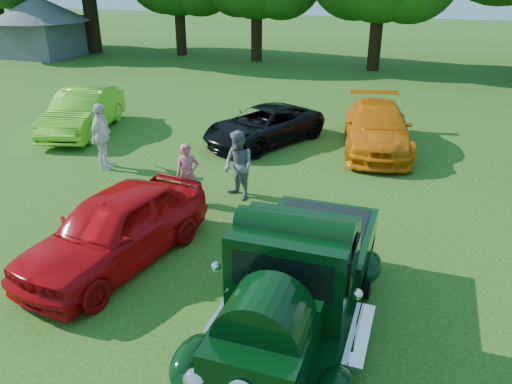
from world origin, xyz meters
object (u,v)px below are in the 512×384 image
(back_car_black, at_px, (264,125))
(spectator_white, at_px, (102,137))
(back_car_orange, at_px, (377,127))
(gazebo, at_px, (40,20))
(red_convertible, at_px, (116,228))
(hero_pickup, at_px, (296,286))
(back_car_lime, at_px, (83,112))
(spectator_grey, at_px, (238,166))
(spectator_pink, at_px, (188,175))

(back_car_black, relative_size, spectator_white, 2.29)
(back_car_orange, bearing_deg, gazebo, 142.81)
(red_convertible, distance_m, spectator_white, 5.49)
(hero_pickup, xyz_separation_m, back_car_lime, (-10.08, 8.15, -0.13))
(gazebo, bearing_deg, spectator_grey, -39.79)
(spectator_grey, distance_m, spectator_white, 4.59)
(back_car_black, xyz_separation_m, spectator_white, (-3.74, -3.79, 0.36))
(back_car_black, xyz_separation_m, back_car_orange, (3.67, 0.64, 0.11))
(red_convertible, distance_m, gazebo, 28.62)
(spectator_white, distance_m, gazebo, 23.16)
(hero_pickup, xyz_separation_m, gazebo, (-23.43, 21.84, 1.51))
(hero_pickup, bearing_deg, spectator_pink, 134.48)
(spectator_white, height_order, gazebo, gazebo)
(gazebo, bearing_deg, back_car_orange, -27.20)
(back_car_orange, relative_size, spectator_white, 2.58)
(back_car_lime, xyz_separation_m, spectator_grey, (7.34, -3.53, 0.13))
(back_car_orange, relative_size, spectator_grey, 2.82)
(hero_pickup, bearing_deg, gazebo, 137.00)
(spectator_white, bearing_deg, back_car_orange, -70.60)
(back_car_black, xyz_separation_m, gazebo, (-19.89, 12.75, 1.78))
(hero_pickup, xyz_separation_m, spectator_grey, (-2.74, 4.62, -0.00))
(back_car_black, relative_size, back_car_orange, 0.89)
(spectator_grey, xyz_separation_m, spectator_white, (-4.54, 0.69, 0.08))
(red_convertible, height_order, back_car_lime, back_car_lime)
(red_convertible, bearing_deg, back_car_black, 96.53)
(back_car_lime, bearing_deg, red_convertible, -64.82)
(red_convertible, distance_m, spectator_grey, 3.87)
(red_convertible, bearing_deg, back_car_lime, 139.83)
(back_car_black, bearing_deg, spectator_grey, -53.98)
(spectator_pink, distance_m, spectator_grey, 1.30)
(spectator_white, xyz_separation_m, gazebo, (-16.15, 16.54, 1.42))
(back_car_lime, relative_size, spectator_pink, 2.94)
(hero_pickup, relative_size, spectator_pink, 3.34)
(spectator_grey, bearing_deg, back_car_lime, -173.58)
(back_car_black, height_order, spectator_pink, spectator_pink)
(gazebo, bearing_deg, red_convertible, -47.01)
(red_convertible, height_order, gazebo, gazebo)
(back_car_orange, bearing_deg, hero_pickup, -100.80)
(spectator_pink, bearing_deg, back_car_black, 56.02)
(back_car_black, bearing_deg, back_car_orange, 35.86)
(hero_pickup, relative_size, spectator_grey, 2.96)
(hero_pickup, relative_size, spectator_white, 2.70)
(spectator_pink, bearing_deg, back_car_lime, 114.74)
(spectator_white, bearing_deg, red_convertible, -154.04)
(back_car_lime, distance_m, back_car_orange, 10.34)
(red_convertible, height_order, back_car_orange, red_convertible)
(spectator_grey, bearing_deg, gazebo, 172.32)
(spectator_grey, bearing_deg, spectator_white, -156.48)
(spectator_pink, height_order, spectator_grey, spectator_grey)
(red_convertible, relative_size, spectator_pink, 2.80)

